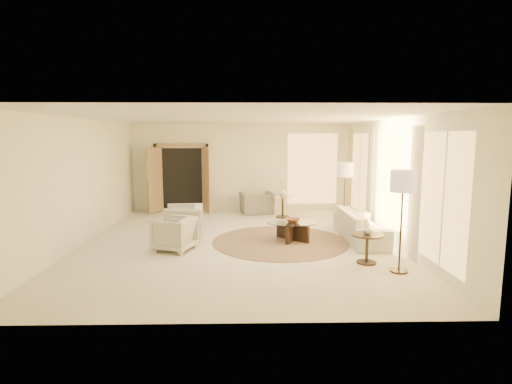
{
  "coord_description": "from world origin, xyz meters",
  "views": [
    {
      "loc": [
        0.2,
        -8.88,
        2.4
      ],
      "look_at": [
        0.4,
        0.4,
        1.1
      ],
      "focal_mm": 28.0,
      "sensor_mm": 36.0,
      "label": 1
    }
  ],
  "objects_px": {
    "sofa": "(363,226)",
    "armchair_right": "(174,232)",
    "side_table": "(283,205)",
    "end_vase": "(368,230)",
    "side_vase": "(283,193)",
    "armchair_left": "(184,220)",
    "bowl": "(293,220)",
    "end_table": "(367,243)",
    "coffee_table": "(293,229)",
    "floor_lamp_far": "(403,186)",
    "floor_lamp_near": "(345,173)",
    "accent_chair": "(257,200)"
  },
  "relations": [
    {
      "from": "sofa",
      "to": "armchair_right",
      "type": "distance_m",
      "value": 4.32
    },
    {
      "from": "armchair_right",
      "to": "side_table",
      "type": "relative_size",
      "value": 1.24
    },
    {
      "from": "end_vase",
      "to": "side_vase",
      "type": "bearing_deg",
      "value": 105.67
    },
    {
      "from": "armchair_left",
      "to": "bowl",
      "type": "xyz_separation_m",
      "value": [
        2.56,
        -0.3,
        0.04
      ]
    },
    {
      "from": "end_table",
      "to": "side_vase",
      "type": "xyz_separation_m",
      "value": [
        -1.22,
        4.37,
        0.35
      ]
    },
    {
      "from": "coffee_table",
      "to": "end_vase",
      "type": "bearing_deg",
      "value": -54.07
    },
    {
      "from": "side_vase",
      "to": "end_table",
      "type": "bearing_deg",
      "value": -74.33
    },
    {
      "from": "sofa",
      "to": "armchair_left",
      "type": "xyz_separation_m",
      "value": [
        -4.21,
        0.26,
        0.1
      ]
    },
    {
      "from": "floor_lamp_far",
      "to": "bowl",
      "type": "xyz_separation_m",
      "value": [
        -1.66,
        2.2,
        -1.07
      ]
    },
    {
      "from": "sofa",
      "to": "coffee_table",
      "type": "xyz_separation_m",
      "value": [
        -1.66,
        -0.03,
        -0.06
      ]
    },
    {
      "from": "armchair_left",
      "to": "floor_lamp_near",
      "type": "relative_size",
      "value": 0.5
    },
    {
      "from": "sofa",
      "to": "end_table",
      "type": "distance_m",
      "value": 1.78
    },
    {
      "from": "floor_lamp_near",
      "to": "floor_lamp_far",
      "type": "xyz_separation_m",
      "value": [
        0.2,
        -3.3,
        0.07
      ]
    },
    {
      "from": "side_table",
      "to": "end_vase",
      "type": "xyz_separation_m",
      "value": [
        1.22,
        -4.37,
        0.27
      ]
    },
    {
      "from": "armchair_right",
      "to": "floor_lamp_near",
      "type": "distance_m",
      "value": 4.58
    },
    {
      "from": "bowl",
      "to": "side_vase",
      "type": "height_order",
      "value": "side_vase"
    },
    {
      "from": "end_vase",
      "to": "side_vase",
      "type": "height_order",
      "value": "side_vase"
    },
    {
      "from": "end_table",
      "to": "floor_lamp_near",
      "type": "relative_size",
      "value": 0.35
    },
    {
      "from": "armchair_left",
      "to": "armchair_right",
      "type": "xyz_separation_m",
      "value": [
        -0.04,
        -1.02,
        -0.05
      ]
    },
    {
      "from": "side_table",
      "to": "armchair_right",
      "type": "bearing_deg",
      "value": -127.32
    },
    {
      "from": "coffee_table",
      "to": "end_table",
      "type": "distance_m",
      "value": 2.09
    },
    {
      "from": "floor_lamp_far",
      "to": "bowl",
      "type": "height_order",
      "value": "floor_lamp_far"
    },
    {
      "from": "coffee_table",
      "to": "floor_lamp_far",
      "type": "relative_size",
      "value": 0.77
    },
    {
      "from": "side_table",
      "to": "end_vase",
      "type": "height_order",
      "value": "end_vase"
    },
    {
      "from": "armchair_left",
      "to": "side_vase",
      "type": "relative_size",
      "value": 3.72
    },
    {
      "from": "bowl",
      "to": "end_table",
      "type": "bearing_deg",
      "value": -54.07
    },
    {
      "from": "end_table",
      "to": "end_vase",
      "type": "height_order",
      "value": "end_vase"
    },
    {
      "from": "armchair_right",
      "to": "accent_chair",
      "type": "xyz_separation_m",
      "value": [
        1.85,
        4.01,
        0.05
      ]
    },
    {
      "from": "armchair_left",
      "to": "coffee_table",
      "type": "xyz_separation_m",
      "value": [
        2.56,
        -0.3,
        -0.16
      ]
    },
    {
      "from": "coffee_table",
      "to": "bowl",
      "type": "height_order",
      "value": "bowl"
    },
    {
      "from": "coffee_table",
      "to": "bowl",
      "type": "bearing_deg",
      "value": 176.42
    },
    {
      "from": "coffee_table",
      "to": "bowl",
      "type": "relative_size",
      "value": 4.17
    },
    {
      "from": "floor_lamp_far",
      "to": "end_vase",
      "type": "bearing_deg",
      "value": 130.41
    },
    {
      "from": "armchair_left",
      "to": "accent_chair",
      "type": "xyz_separation_m",
      "value": [
        1.82,
        2.99,
        0.0
      ]
    },
    {
      "from": "end_vase",
      "to": "side_vase",
      "type": "xyz_separation_m",
      "value": [
        -1.22,
        4.37,
        0.09
      ]
    },
    {
      "from": "floor_lamp_near",
      "to": "side_vase",
      "type": "distance_m",
      "value": 2.27
    },
    {
      "from": "floor_lamp_near",
      "to": "bowl",
      "type": "height_order",
      "value": "floor_lamp_near"
    },
    {
      "from": "armchair_left",
      "to": "armchair_right",
      "type": "height_order",
      "value": "armchair_left"
    },
    {
      "from": "side_vase",
      "to": "end_vase",
      "type": "bearing_deg",
      "value": -74.33
    },
    {
      "from": "armchair_right",
      "to": "end_vase",
      "type": "height_order",
      "value": "armchair_right"
    },
    {
      "from": "sofa",
      "to": "armchair_right",
      "type": "bearing_deg",
      "value": 99.95
    },
    {
      "from": "coffee_table",
      "to": "floor_lamp_far",
      "type": "distance_m",
      "value": 3.03
    },
    {
      "from": "armchair_left",
      "to": "floor_lamp_near",
      "type": "distance_m",
      "value": 4.22
    },
    {
      "from": "end_vase",
      "to": "side_table",
      "type": "bearing_deg",
      "value": 105.67
    },
    {
      "from": "side_table",
      "to": "end_table",
      "type": "bearing_deg",
      "value": -74.33
    },
    {
      "from": "bowl",
      "to": "side_table",
      "type": "bearing_deg",
      "value": 89.99
    },
    {
      "from": "armchair_right",
      "to": "sofa",
      "type": "bearing_deg",
      "value": 120.71
    },
    {
      "from": "armchair_right",
      "to": "side_table",
      "type": "height_order",
      "value": "armchair_right"
    },
    {
      "from": "side_table",
      "to": "floor_lamp_far",
      "type": "distance_m",
      "value": 5.28
    },
    {
      "from": "armchair_right",
      "to": "side_table",
      "type": "xyz_separation_m",
      "value": [
        2.6,
        3.4,
        -0.01
      ]
    }
  ]
}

